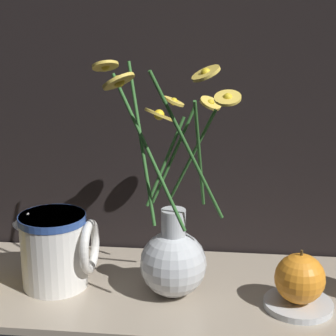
{
  "coord_description": "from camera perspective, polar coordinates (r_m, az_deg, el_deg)",
  "views": [
    {
      "loc": [
        0.09,
        -0.83,
        0.45
      ],
      "look_at": [
        0.0,
        0.0,
        0.21
      ],
      "focal_mm": 60.0,
      "sensor_mm": 36.0,
      "label": 1
    }
  ],
  "objects": [
    {
      "name": "ground_plane",
      "position": [
        0.95,
        -0.28,
        -12.6
      ],
      "size": [
        6.0,
        6.0,
        0.0
      ],
      "primitive_type": "plane",
      "color": "black"
    },
    {
      "name": "shelf",
      "position": [
        0.94,
        -0.28,
        -12.28
      ],
      "size": [
        0.89,
        0.29,
        0.01
      ],
      "color": "tan",
      "rests_on": "ground_plane"
    },
    {
      "name": "vase_with_flowers",
      "position": [
        0.89,
        0.51,
        -8.49
      ],
      "size": [
        0.21,
        0.23,
        0.37
      ],
      "color": "silver",
      "rests_on": "shelf"
    },
    {
      "name": "ceramic_pitcher",
      "position": [
        0.94,
        -11.34,
        -7.88
      ],
      "size": [
        0.13,
        0.11,
        0.13
      ],
      "color": "white",
      "rests_on": "shelf"
    },
    {
      "name": "saucer_plate",
      "position": [
        0.9,
        13.07,
        -13.32
      ],
      "size": [
        0.11,
        0.11,
        0.01
      ],
      "color": "silver",
      "rests_on": "shelf"
    },
    {
      "name": "orange_fruit",
      "position": [
        0.88,
        13.25,
        -10.87
      ],
      "size": [
        0.08,
        0.08,
        0.08
      ],
      "color": "orange",
      "rests_on": "saucer_plate"
    }
  ]
}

